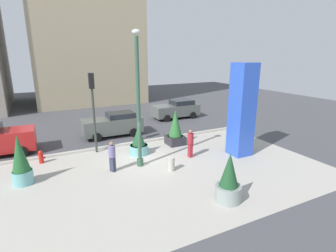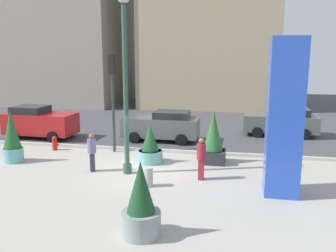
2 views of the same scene
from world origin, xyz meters
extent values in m
plane|color=#47474C|center=(0.00, 4.00, 0.00)|extent=(60.00, 60.00, 0.00)
cube|color=#ADA89E|center=(0.00, -2.00, 0.00)|extent=(18.00, 10.00, 0.02)
cube|color=#B7B2A8|center=(0.00, 3.12, 0.08)|extent=(18.00, 0.24, 0.16)
cylinder|color=#335642|center=(-0.35, -0.43, 0.20)|extent=(0.36, 0.36, 0.40)
cylinder|color=#335642|center=(-0.35, -0.43, 3.40)|extent=(0.20, 0.20, 6.80)
ellipsoid|color=silver|center=(-0.35, -0.43, 6.98)|extent=(0.44, 0.44, 0.28)
cube|color=blue|center=(5.70, -1.53, 2.75)|extent=(1.17, 1.17, 5.50)
cylinder|color=#6BB2B2|center=(0.21, 1.25, 0.29)|extent=(1.16, 1.16, 0.58)
cylinder|color=#382819|center=(0.21, 1.25, 0.56)|extent=(1.06, 1.06, 0.04)
cone|color=#1E4C28|center=(0.21, 1.25, 1.18)|extent=(0.80, 0.80, 1.21)
cylinder|color=#6BB2B2|center=(-6.05, 0.11, 0.34)|extent=(0.91, 0.91, 0.68)
cylinder|color=#382819|center=(-6.05, 0.11, 0.66)|extent=(0.84, 0.84, 0.04)
cone|color=#235B2D|center=(-6.05, 0.11, 1.55)|extent=(0.79, 0.79, 1.75)
cube|color=#2D2D33|center=(3.05, 1.81, 0.30)|extent=(1.13, 1.13, 0.60)
cylinder|color=#382819|center=(3.05, 1.81, 0.58)|extent=(1.07, 1.07, 0.04)
cone|color=#2D6B33|center=(3.05, 1.81, 1.50)|extent=(0.90, 0.90, 1.80)
cylinder|color=gray|center=(1.65, -5.45, 0.35)|extent=(1.09, 1.09, 0.70)
cylinder|color=#382819|center=(1.65, -5.45, 0.68)|extent=(1.00, 1.00, 0.04)
cone|color=#1E4C28|center=(1.65, -5.45, 1.42)|extent=(0.79, 0.79, 1.43)
cylinder|color=red|center=(-5.21, 2.41, 0.28)|extent=(0.26, 0.26, 0.55)
sphere|color=red|center=(-5.21, 2.41, 0.63)|extent=(0.24, 0.24, 0.24)
cylinder|color=red|center=(-5.04, 2.41, 0.30)|extent=(0.12, 0.10, 0.10)
cylinder|color=#B2ADA3|center=(0.89, -1.76, 0.38)|extent=(0.36, 0.36, 0.75)
cylinder|color=#333833|center=(-2.06, 2.73, 2.00)|extent=(0.14, 0.14, 3.99)
cube|color=black|center=(-2.06, 2.73, 4.44)|extent=(0.28, 0.32, 0.90)
sphere|color=yellow|center=(-2.06, 2.90, 4.17)|extent=(0.18, 0.18, 0.18)
cylinder|color=black|center=(-6.14, 5.82, 0.32)|extent=(0.65, 0.24, 0.64)
cylinder|color=black|center=(-6.19, 3.97, 0.32)|extent=(0.65, 0.24, 0.64)
cube|color=#565B56|center=(-0.24, 5.59, 0.82)|extent=(4.35, 1.75, 1.09)
cube|color=#1E2328|center=(0.41, 5.58, 1.56)|extent=(1.97, 1.53, 0.38)
cylinder|color=black|center=(-1.59, 4.74, 0.32)|extent=(0.64, 0.23, 0.64)
cylinder|color=black|center=(-1.58, 6.46, 0.32)|extent=(0.64, 0.23, 0.64)
cylinder|color=black|center=(1.10, 4.72, 0.32)|extent=(0.64, 0.23, 0.64)
cylinder|color=black|center=(1.11, 6.44, 0.32)|extent=(0.64, 0.23, 0.64)
cube|color=#565B56|center=(6.65, 8.46, 0.78)|extent=(4.41, 1.88, 1.01)
cube|color=#1E2328|center=(7.31, 8.45, 1.49)|extent=(1.99, 1.64, 0.43)
cylinder|color=black|center=(5.29, 7.54, 0.32)|extent=(0.64, 0.22, 0.64)
cylinder|color=black|center=(5.30, 9.39, 0.32)|extent=(0.64, 0.22, 0.64)
cylinder|color=black|center=(8.01, 7.52, 0.32)|extent=(0.64, 0.22, 0.64)
cylinder|color=black|center=(8.02, 9.38, 0.32)|extent=(0.64, 0.22, 0.64)
cube|color=maroon|center=(2.76, -0.60, 0.42)|extent=(0.21, 0.29, 0.84)
cylinder|color=maroon|center=(2.76, -0.60, 1.16)|extent=(0.37, 0.37, 0.63)
sphere|color=#8C664C|center=(2.76, -0.60, 1.59)|extent=(0.23, 0.23, 0.23)
cube|color=#33384C|center=(-1.89, -0.48, 0.41)|extent=(0.31, 0.34, 0.82)
cylinder|color=slate|center=(-1.89, -0.48, 1.12)|extent=(0.49, 0.49, 0.61)
sphere|color=#8C664C|center=(-1.89, -0.48, 1.54)|extent=(0.22, 0.22, 0.22)
cube|color=tan|center=(1.16, 22.72, 12.09)|extent=(12.55, 11.38, 24.18)
camera|label=1|loc=(-5.01, -13.09, 5.99)|focal=28.09mm
camera|label=2|loc=(4.17, -14.29, 4.89)|focal=38.50mm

